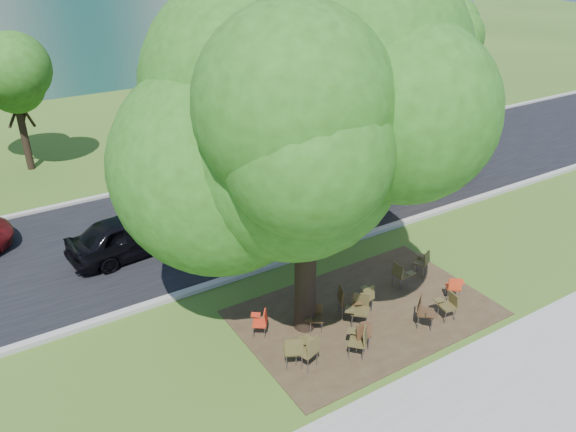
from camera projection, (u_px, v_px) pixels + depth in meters
ground at (326, 315)px, 15.65m from camera, size 160.00×160.00×0.00m
dirt_patch at (365, 313)px, 15.73m from camera, size 7.00×4.50×0.03m
asphalt_road at (218, 218)px, 20.95m from camera, size 80.00×8.00×0.04m
kerb_near at (272, 265)px, 17.89m from camera, size 80.00×0.25×0.14m
kerb_far at (176, 180)px, 24.03m from camera, size 80.00×0.25×0.14m
bg_tree_2 at (11, 75)px, 23.52m from camera, size 4.80×4.80×6.62m
bg_tree_3 at (297, 35)px, 27.77m from camera, size 5.60×5.60×7.84m
bg_tree_4 at (428, 38)px, 31.10m from camera, size 5.00×5.00×6.85m
main_tree at (307, 147)px, 12.86m from camera, size 7.20×7.20×8.77m
school_bus at (355, 159)px, 21.46m from camera, size 12.98×3.34×3.15m
chair_0 at (309, 349)px, 13.52m from camera, size 0.64×0.70×0.93m
chair_1 at (295, 348)px, 13.52m from camera, size 0.79×0.62×0.96m
chair_2 at (360, 339)px, 13.90m from camera, size 0.60×0.76×0.88m
chair_3 at (359, 307)px, 15.01m from camera, size 0.83×0.65×0.96m
chair_4 at (362, 333)px, 14.12m from camera, size 0.64×0.52×0.88m
chair_5 at (424, 310)px, 14.93m from camera, size 0.62×0.78×0.91m
chair_6 at (449, 303)px, 15.30m from camera, size 0.48×0.59×0.82m
chair_7 at (455, 286)px, 16.09m from camera, size 0.68×0.54×0.80m
chair_8 at (261, 320)px, 14.68m from camera, size 0.52×0.66×0.77m
chair_9 at (315, 315)px, 14.88m from camera, size 0.65×0.51×0.77m
chair_10 at (346, 299)px, 15.33m from camera, size 0.61×0.77×0.96m
chair_11 at (366, 296)px, 15.51m from camera, size 0.61×0.61×0.91m
chair_12 at (401, 273)px, 16.64m from camera, size 0.53×0.56×0.84m
chair_13 at (423, 260)px, 17.30m from camera, size 0.56×0.65×0.83m
black_car at (132, 234)px, 18.39m from camera, size 4.31×2.09×1.42m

